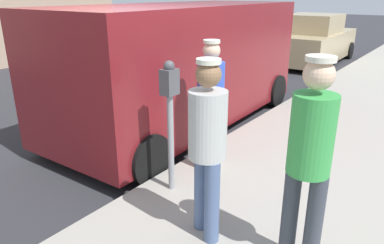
{
  "coord_description": "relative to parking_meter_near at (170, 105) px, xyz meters",
  "views": [
    {
      "loc": [
        3.78,
        -3.57,
        2.35
      ],
      "look_at": [
        1.65,
        -0.69,
        1.05
      ],
      "focal_mm": 33.7,
      "sensor_mm": 36.0,
      "label": 1
    }
  ],
  "objects": [
    {
      "name": "parking_meter_near",
      "position": [
        0.0,
        0.0,
        0.0
      ],
      "size": [
        0.14,
        0.18,
        1.52
      ],
      "color": "gray",
      "rests_on": "sidewalk_slab"
    },
    {
      "name": "parked_sedan_ahead",
      "position": [
        -1.71,
        9.66,
        -0.43
      ],
      "size": [
        2.03,
        4.44,
        1.65
      ],
      "color": "tan",
      "rests_on": "ground"
    },
    {
      "name": "parked_van",
      "position": [
        -1.5,
        2.17,
        -0.03
      ],
      "size": [
        2.24,
        5.25,
        2.15
      ],
      "color": "maroon",
      "rests_on": "ground"
    },
    {
      "name": "ground_plane",
      "position": [
        -1.35,
        0.69,
        -1.18
      ],
      "size": [
        80.0,
        80.0,
        0.0
      ],
      "primitive_type": "plane",
      "color": "#2D2D33"
    },
    {
      "name": "pedestrian_in_blue",
      "position": [
        0.03,
        0.76,
        -0.08
      ],
      "size": [
        0.34,
        0.36,
        1.66
      ],
      "color": "beige",
      "rests_on": "sidewalk_slab"
    },
    {
      "name": "pedestrian_in_gray",
      "position": [
        0.81,
        -0.46,
        -0.06
      ],
      "size": [
        0.34,
        0.34,
        1.69
      ],
      "color": "#4C608C",
      "rests_on": "sidewalk_slab"
    },
    {
      "name": "pedestrian_in_green",
      "position": [
        1.65,
        -0.29,
        -0.01
      ],
      "size": [
        0.36,
        0.34,
        1.77
      ],
      "color": "#383D47",
      "rests_on": "sidewalk_slab"
    },
    {
      "name": "sidewalk_slab",
      "position": [
        2.15,
        0.69,
        -1.11
      ],
      "size": [
        5.0,
        32.0,
        0.15
      ],
      "primitive_type": "cube",
      "color": "#9E998E",
      "rests_on": "ground"
    }
  ]
}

